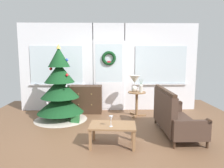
{
  "coord_description": "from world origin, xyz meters",
  "views": [
    {
      "loc": [
        -0.08,
        -4.2,
        1.67
      ],
      "look_at": [
        0.05,
        0.55,
        1.0
      ],
      "focal_mm": 34.15,
      "sensor_mm": 36.0,
      "label": 1
    }
  ],
  "objects": [
    {
      "name": "settee_sofa",
      "position": [
        1.31,
        0.07,
        0.38
      ],
      "size": [
        0.72,
        1.53,
        0.96
      ],
      "color": "#3D281C",
      "rests_on": "ground"
    },
    {
      "name": "gift_box",
      "position": [
        -0.84,
        0.87,
        0.1
      ],
      "size": [
        0.2,
        0.18,
        0.2
      ],
      "primitive_type": "cube",
      "color": "#266633",
      "rests_on": "ground"
    },
    {
      "name": "flower_vase",
      "position": [
        0.84,
        1.34,
        0.78
      ],
      "size": [
        0.11,
        0.1,
        0.35
      ],
      "color": "beige",
      "rests_on": "side_table"
    },
    {
      "name": "coffee_table",
      "position": [
        0.03,
        -0.45,
        0.33
      ],
      "size": [
        0.88,
        0.59,
        0.39
      ],
      "color": "#8E6642",
      "rests_on": "ground"
    },
    {
      "name": "side_table",
      "position": [
        0.74,
        1.4,
        0.47
      ],
      "size": [
        0.5,
        0.48,
        0.66
      ],
      "color": "#8E6642",
      "rests_on": "ground"
    },
    {
      "name": "dresser_cabinet",
      "position": [
        -0.66,
        1.79,
        0.39
      ],
      "size": [
        0.92,
        0.47,
        0.78
      ],
      "color": "#3D281C",
      "rests_on": "ground"
    },
    {
      "name": "table_lamp",
      "position": [
        0.68,
        1.44,
        0.95
      ],
      "size": [
        0.28,
        0.28,
        0.44
      ],
      "color": "silver",
      "rests_on": "side_table"
    },
    {
      "name": "wine_glass",
      "position": [
        -0.0,
        -0.55,
        0.53
      ],
      "size": [
        0.08,
        0.08,
        0.2
      ],
      "color": "silver",
      "rests_on": "coffee_table"
    },
    {
      "name": "back_wall_with_door",
      "position": [
        0.0,
        2.08,
        1.28
      ],
      "size": [
        5.2,
        0.19,
        2.55
      ],
      "color": "white",
      "rests_on": "ground"
    },
    {
      "name": "christmas_tree",
      "position": [
        -1.25,
        1.15,
        0.71
      ],
      "size": [
        1.34,
        1.34,
        1.92
      ],
      "color": "#4C331E",
      "rests_on": "ground"
    },
    {
      "name": "ground_plane",
      "position": [
        0.0,
        0.0,
        0.0
      ],
      "size": [
        6.76,
        6.76,
        0.0
      ],
      "primitive_type": "plane",
      "color": "brown"
    }
  ]
}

